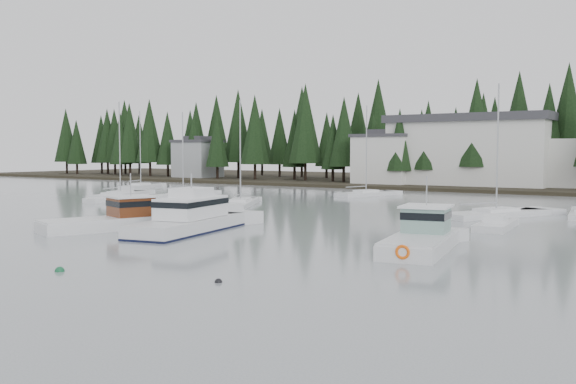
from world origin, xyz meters
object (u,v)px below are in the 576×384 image
at_px(sailboat_6, 241,205).
at_px(runabout_0, 112,200).
at_px(house_west, 385,158).
at_px(sailboat_9, 366,195).
at_px(house_far_west, 198,158).
at_px(lobster_boat_teal, 422,240).
at_px(sailboat_3, 121,196).
at_px(runabout_1, 495,227).
at_px(lobster_boat_brown, 112,222).
at_px(sailboat_1, 183,196).
at_px(sailboat_8, 141,188).
at_px(cabin_cruiser_center, 189,222).
at_px(sailboat_0, 496,216).
at_px(harbor_inn, 483,151).

height_order(sailboat_6, runabout_0, sailboat_6).
height_order(house_west, sailboat_9, sailboat_9).
height_order(house_far_west, lobster_boat_teal, house_far_west).
bearing_deg(sailboat_3, runabout_1, -119.66).
bearing_deg(runabout_0, lobster_boat_brown, -128.99).
relative_size(lobster_boat_teal, sailboat_9, 0.76).
bearing_deg(lobster_boat_brown, sailboat_1, 53.38).
xyz_separation_m(sailboat_8, runabout_1, (60.93, -22.97, 0.07)).
distance_m(sailboat_9, runabout_1, 35.39).
xyz_separation_m(lobster_boat_teal, sailboat_6, (-27.35, 18.46, -0.52)).
bearing_deg(cabin_cruiser_center, sailboat_0, -45.06).
xyz_separation_m(lobster_boat_brown, sailboat_8, (-37.47, 38.67, -0.47)).
xyz_separation_m(lobster_boat_brown, sailboat_3, (-25.20, 23.50, -0.47)).
distance_m(cabin_cruiser_center, lobster_boat_teal, 17.03).
distance_m(sailboat_8, runabout_0, 26.60).
xyz_separation_m(lobster_boat_brown, cabin_cruiser_center, (5.76, 1.93, 0.19)).
distance_m(sailboat_0, sailboat_1, 39.88).
bearing_deg(runabout_0, sailboat_1, -8.85).
bearing_deg(runabout_1, sailboat_9, 37.20).
bearing_deg(sailboat_3, runabout_0, -160.06).
xyz_separation_m(sailboat_9, runabout_1, (23.65, -26.33, 0.07)).
relative_size(sailboat_8, runabout_0, 1.90).
relative_size(sailboat_0, sailboat_3, 0.98).
bearing_deg(sailboat_9, lobster_boat_brown, -162.66).
distance_m(house_west, sailboat_8, 39.30).
bearing_deg(house_far_west, runabout_0, -58.66).
bearing_deg(runabout_0, house_far_west, 33.67).
relative_size(cabin_cruiser_center, sailboat_8, 0.93).
relative_size(sailboat_0, runabout_1, 1.90).
bearing_deg(cabin_cruiser_center, harbor_inn, -12.36).
relative_size(house_west, runabout_0, 1.44).
bearing_deg(lobster_boat_teal, harbor_inn, 3.34).
xyz_separation_m(harbor_inn, sailboat_6, (-11.87, -45.96, -5.72)).
xyz_separation_m(harbor_inn, cabin_cruiser_center, (-1.53, -65.39, -5.05)).
xyz_separation_m(house_far_west, lobster_boat_teal, (72.52, -63.07, -3.83)).
distance_m(house_west, cabin_cruiser_center, 63.62).
bearing_deg(lobster_boat_teal, sailboat_3, 56.59).
xyz_separation_m(sailboat_0, sailboat_1, (-39.74, 3.30, -0.00)).
distance_m(lobster_boat_teal, sailboat_8, 70.06).
relative_size(lobster_boat_teal, runabout_0, 1.38).
bearing_deg(lobster_boat_teal, runabout_0, 60.50).
height_order(sailboat_3, runabout_0, sailboat_3).
xyz_separation_m(harbor_inn, lobster_boat_brown, (-7.29, -67.32, -5.25)).
relative_size(house_west, lobster_boat_teal, 1.04).
bearing_deg(harbor_inn, runabout_0, -119.55).
relative_size(lobster_boat_brown, sailboat_3, 0.80).
height_order(sailboat_8, runabout_0, sailboat_8).
distance_m(sailboat_8, sailboat_9, 37.42).
relative_size(house_west, harbor_inn, 0.32).
xyz_separation_m(lobster_boat_teal, sailboat_8, (-60.24, 35.77, -0.51)).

